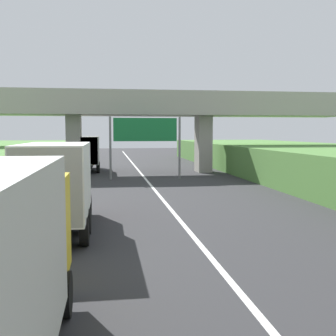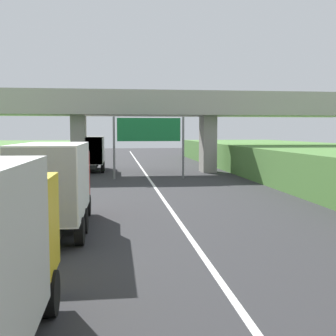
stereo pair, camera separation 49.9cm
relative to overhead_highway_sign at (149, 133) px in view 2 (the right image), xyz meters
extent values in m
cube|color=white|center=(0.00, -2.65, -3.75)|extent=(0.20, 103.81, 0.01)
cube|color=#ADA89E|center=(0.00, 5.33, 2.21)|extent=(40.00, 4.80, 1.10)
cube|color=#ADA89E|center=(0.00, 3.11, 3.31)|extent=(40.00, 0.36, 1.10)
cube|color=#ADA89E|center=(0.00, 7.55, 3.31)|extent=(40.00, 0.36, 1.10)
cube|color=#9F9A91|center=(-6.13, 5.33, -1.04)|extent=(1.30, 2.20, 5.41)
cube|color=#9F9A91|center=(6.13, 5.33, -1.04)|extent=(1.30, 2.20, 5.41)
cylinder|color=slate|center=(-2.85, 0.00, -1.19)|extent=(0.18, 0.18, 5.11)
cylinder|color=slate|center=(2.85, 0.00, -1.19)|extent=(0.18, 0.18, 5.11)
cube|color=#167238|center=(0.00, 0.00, 0.31)|extent=(5.20, 0.12, 1.90)
cube|color=white|center=(0.00, -0.01, 0.31)|extent=(4.89, 0.01, 1.67)
cube|color=gold|center=(-5.03, -25.08, -1.86)|extent=(2.10, 2.10, 2.10)
cube|color=#2D3842|center=(-5.03, -24.06, -1.56)|extent=(1.89, 0.06, 0.90)
cylinder|color=black|center=(-4.06, -25.08, -3.27)|extent=(0.30, 0.96, 0.96)
cube|color=black|center=(-4.99, -17.17, -3.09)|extent=(1.10, 7.30, 0.36)
cube|color=red|center=(-4.99, -14.57, -1.86)|extent=(2.10, 2.10, 2.10)
cube|color=#2D3842|center=(-4.99, -13.55, -1.56)|extent=(1.89, 0.06, 0.90)
cube|color=silver|center=(-4.99, -18.22, -1.61)|extent=(2.30, 5.20, 2.60)
cube|color=#A8A8A4|center=(-4.99, -20.80, -1.61)|extent=(2.21, 0.04, 2.50)
cylinder|color=black|center=(-5.96, -14.57, -3.27)|extent=(0.30, 0.96, 0.96)
cylinder|color=black|center=(-4.02, -14.57, -3.27)|extent=(0.30, 0.96, 0.96)
cylinder|color=black|center=(-6.06, -19.65, -3.27)|extent=(0.30, 0.96, 0.96)
cylinder|color=black|center=(-3.92, -19.65, -3.27)|extent=(0.30, 0.96, 0.96)
cylinder|color=black|center=(-6.06, -17.96, -3.27)|extent=(0.30, 0.96, 0.96)
cylinder|color=black|center=(-3.92, -17.96, -3.27)|extent=(0.30, 0.96, 0.96)
cube|color=black|center=(-5.06, 8.06, -3.09)|extent=(1.10, 7.30, 0.36)
cube|color=#233D9E|center=(-5.06, 10.66, -1.86)|extent=(2.10, 2.10, 2.10)
cube|color=#2D3842|center=(-5.06, 11.68, -1.56)|extent=(1.89, 0.06, 0.90)
cube|color=#B7B7B2|center=(-5.06, 7.01, -1.61)|extent=(2.30, 5.20, 2.60)
cube|color=gray|center=(-5.06, 4.43, -1.61)|extent=(2.21, 0.04, 2.50)
cylinder|color=black|center=(-6.03, 10.66, -3.27)|extent=(0.30, 0.96, 0.96)
cylinder|color=black|center=(-4.09, 10.66, -3.27)|extent=(0.30, 0.96, 0.96)
cylinder|color=black|center=(-6.13, 5.58, -3.27)|extent=(0.30, 0.96, 0.96)
cylinder|color=black|center=(-3.99, 5.58, -3.27)|extent=(0.30, 0.96, 0.96)
cylinder|color=black|center=(-6.13, 7.27, -3.27)|extent=(0.30, 0.96, 0.96)
cylinder|color=black|center=(-3.99, 7.27, -3.27)|extent=(0.30, 0.96, 0.96)
camera|label=1|loc=(-3.13, -33.63, 0.11)|focal=43.96mm
camera|label=2|loc=(-2.63, -33.70, 0.11)|focal=43.96mm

